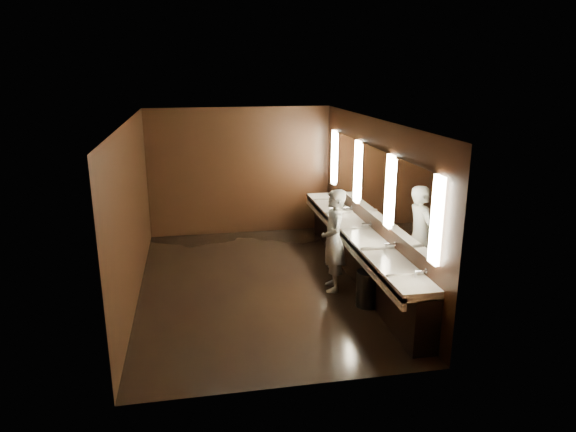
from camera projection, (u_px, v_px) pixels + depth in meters
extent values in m
plane|color=black|center=(259.00, 285.00, 8.85)|extent=(6.00, 6.00, 0.00)
cube|color=#2D2D2B|center=(256.00, 121.00, 8.08)|extent=(4.00, 6.00, 0.02)
cube|color=black|center=(240.00, 172.00, 11.30)|extent=(4.00, 0.02, 2.80)
cube|color=black|center=(292.00, 276.00, 5.63)|extent=(4.00, 0.02, 2.80)
cube|color=black|center=(132.00, 212.00, 8.11)|extent=(0.02, 6.00, 2.80)
cube|color=black|center=(373.00, 201.00, 8.82)|extent=(0.02, 6.00, 2.80)
cube|color=black|center=(360.00, 256.00, 9.06)|extent=(0.36, 5.40, 0.81)
cube|color=white|center=(356.00, 232.00, 8.92)|extent=(0.55, 5.40, 0.12)
cube|color=white|center=(343.00, 237.00, 8.90)|extent=(0.06, 5.40, 0.18)
cylinder|color=silver|center=(421.00, 271.00, 6.84)|extent=(0.18, 0.04, 0.04)
cylinder|color=silver|center=(390.00, 244.00, 7.88)|extent=(0.18, 0.04, 0.04)
cylinder|color=silver|center=(367.00, 224.00, 8.92)|extent=(0.18, 0.04, 0.04)
cylinder|color=silver|center=(348.00, 208.00, 9.96)|extent=(0.18, 0.04, 0.04)
cylinder|color=silver|center=(333.00, 194.00, 10.99)|extent=(0.18, 0.04, 0.04)
cube|color=#FAEAC1|center=(437.00, 221.00, 6.45)|extent=(0.06, 0.22, 1.15)
cube|color=white|center=(412.00, 205.00, 7.21)|extent=(0.03, 1.32, 1.15)
cube|color=#FAEAC1|center=(389.00, 192.00, 7.96)|extent=(0.06, 0.23, 1.15)
cube|color=white|center=(373.00, 181.00, 8.72)|extent=(0.03, 1.32, 1.15)
cube|color=#FAEAC1|center=(357.00, 172.00, 9.47)|extent=(0.06, 0.23, 1.15)
cube|color=white|center=(346.00, 164.00, 10.23)|extent=(0.03, 1.32, 1.15)
cube|color=#FAEAC1|center=(334.00, 158.00, 10.98)|extent=(0.06, 0.22, 1.15)
imported|color=#7D97BA|center=(334.00, 241.00, 8.45)|extent=(0.49, 0.68, 1.72)
cylinder|color=black|center=(368.00, 289.00, 8.00)|extent=(0.48, 0.48, 0.57)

